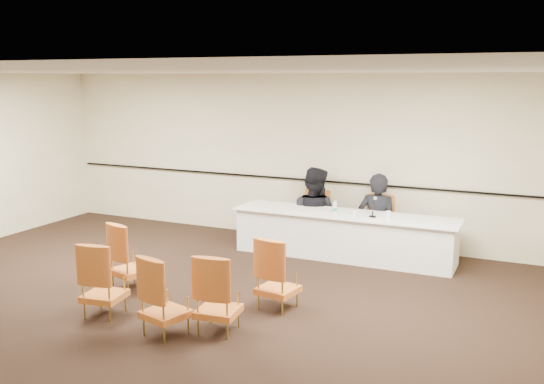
{
  "coord_description": "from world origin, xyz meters",
  "views": [
    {
      "loc": [
        4.15,
        -6.1,
        2.92
      ],
      "look_at": [
        0.12,
        2.6,
        1.1
      ],
      "focal_mm": 40.0,
      "sensor_mm": 36.0,
      "label": 1
    }
  ],
  "objects_px": {
    "aud_chair_back_left": "(104,278)",
    "aud_chair_back_right": "(218,293)",
    "microphone": "(373,208)",
    "panelist_main_chair": "(377,224)",
    "coffee_cup": "(388,215)",
    "panel_table": "(344,235)",
    "aud_chair_front_right": "(278,273)",
    "water_bottle": "(335,207)",
    "panelist_main": "(377,227)",
    "drinking_glass": "(354,213)",
    "panelist_second": "(314,221)",
    "aud_chair_front_left": "(130,255)",
    "aud_chair_back_mid": "(165,295)",
    "panelist_second_chair": "(314,218)"
  },
  "relations": [
    {
      "from": "water_bottle",
      "to": "aud_chair_front_right",
      "type": "xyz_separation_m",
      "value": [
        0.09,
        -2.46,
        -0.37
      ]
    },
    {
      "from": "coffee_cup",
      "to": "panelist_second",
      "type": "bearing_deg",
      "value": 156.98
    },
    {
      "from": "aud_chair_back_mid",
      "to": "panelist_second_chair",
      "type": "bearing_deg",
      "value": 102.89
    },
    {
      "from": "aud_chair_front_left",
      "to": "aud_chair_back_left",
      "type": "bearing_deg",
      "value": -54.21
    },
    {
      "from": "panel_table",
      "to": "aud_chair_back_left",
      "type": "height_order",
      "value": "aud_chair_back_left"
    },
    {
      "from": "aud_chair_front_right",
      "to": "aud_chair_back_mid",
      "type": "bearing_deg",
      "value": -115.09
    },
    {
      "from": "panelist_main_chair",
      "to": "panelist_second_chair",
      "type": "bearing_deg",
      "value": 180.0
    },
    {
      "from": "aud_chair_front_right",
      "to": "water_bottle",
      "type": "bearing_deg",
      "value": 100.67
    },
    {
      "from": "coffee_cup",
      "to": "aud_chair_front_left",
      "type": "xyz_separation_m",
      "value": [
        -3.0,
        -2.59,
        -0.33
      ]
    },
    {
      "from": "aud_chair_back_left",
      "to": "coffee_cup",
      "type": "bearing_deg",
      "value": 44.78
    },
    {
      "from": "panelist_second",
      "to": "coffee_cup",
      "type": "relative_size",
      "value": 15.11
    },
    {
      "from": "drinking_glass",
      "to": "aud_chair_front_right",
      "type": "bearing_deg",
      "value": -95.93
    },
    {
      "from": "panelist_second",
      "to": "panelist_second_chair",
      "type": "height_order",
      "value": "panelist_second"
    },
    {
      "from": "microphone",
      "to": "aud_chair_back_right",
      "type": "relative_size",
      "value": 0.33
    },
    {
      "from": "panelist_main_chair",
      "to": "panelist_second",
      "type": "relative_size",
      "value": 0.49
    },
    {
      "from": "coffee_cup",
      "to": "aud_chair_back_left",
      "type": "relative_size",
      "value": 0.13
    },
    {
      "from": "panelist_second_chair",
      "to": "panelist_main_chair",
      "type": "bearing_deg",
      "value": -0.0
    },
    {
      "from": "drinking_glass",
      "to": "aud_chair_front_right",
      "type": "height_order",
      "value": "aud_chair_front_right"
    },
    {
      "from": "aud_chair_back_left",
      "to": "aud_chair_back_right",
      "type": "height_order",
      "value": "same"
    },
    {
      "from": "panel_table",
      "to": "aud_chair_front_right",
      "type": "height_order",
      "value": "aud_chair_front_right"
    },
    {
      "from": "panelist_main",
      "to": "drinking_glass",
      "type": "bearing_deg",
      "value": 70.43
    },
    {
      "from": "water_bottle",
      "to": "aud_chair_front_left",
      "type": "distance_m",
      "value": 3.39
    },
    {
      "from": "panelist_second_chair",
      "to": "aud_chair_front_left",
      "type": "relative_size",
      "value": 1.0
    },
    {
      "from": "drinking_glass",
      "to": "aud_chair_back_mid",
      "type": "bearing_deg",
      "value": -106.56
    },
    {
      "from": "panel_table",
      "to": "panelist_main",
      "type": "relative_size",
      "value": 1.99
    },
    {
      "from": "aud_chair_back_left",
      "to": "aud_chair_back_mid",
      "type": "bearing_deg",
      "value": -17.09
    },
    {
      "from": "panel_table",
      "to": "panelist_second_chair",
      "type": "height_order",
      "value": "panelist_second_chair"
    },
    {
      "from": "aud_chair_front_left",
      "to": "water_bottle",
      "type": "bearing_deg",
      "value": 68.12
    },
    {
      "from": "panelist_main_chair",
      "to": "microphone",
      "type": "distance_m",
      "value": 0.77
    },
    {
      "from": "panel_table",
      "to": "panelist_main_chair",
      "type": "xyz_separation_m",
      "value": [
        0.4,
        0.56,
        0.1
      ]
    },
    {
      "from": "microphone",
      "to": "aud_chair_front_right",
      "type": "height_order",
      "value": "microphone"
    },
    {
      "from": "panelist_main_chair",
      "to": "panelist_second_chair",
      "type": "distance_m",
      "value": 1.15
    },
    {
      "from": "panelist_main",
      "to": "drinking_glass",
      "type": "distance_m",
      "value": 0.78
    },
    {
      "from": "drinking_glass",
      "to": "water_bottle",
      "type": "bearing_deg",
      "value": 171.07
    },
    {
      "from": "panelist_second",
      "to": "aud_chair_back_mid",
      "type": "relative_size",
      "value": 2.03
    },
    {
      "from": "panelist_main",
      "to": "coffee_cup",
      "type": "relative_size",
      "value": 14.55
    },
    {
      "from": "panelist_main_chair",
      "to": "coffee_cup",
      "type": "bearing_deg",
      "value": -62.72
    },
    {
      "from": "water_bottle",
      "to": "coffee_cup",
      "type": "xyz_separation_m",
      "value": [
        0.9,
        -0.05,
        -0.04
      ]
    },
    {
      "from": "panelist_main",
      "to": "aud_chair_back_left",
      "type": "height_order",
      "value": "panelist_main"
    },
    {
      "from": "microphone",
      "to": "aud_chair_back_mid",
      "type": "distance_m",
      "value": 3.98
    },
    {
      "from": "panel_table",
      "to": "aud_chair_back_mid",
      "type": "bearing_deg",
      "value": -104.1
    },
    {
      "from": "coffee_cup",
      "to": "aud_chair_front_right",
      "type": "xyz_separation_m",
      "value": [
        -0.8,
        -2.42,
        -0.33
      ]
    },
    {
      "from": "drinking_glass",
      "to": "aud_chair_front_right",
      "type": "distance_m",
      "value": 2.44
    },
    {
      "from": "panelist_main",
      "to": "drinking_glass",
      "type": "xyz_separation_m",
      "value": [
        -0.21,
        -0.65,
        0.36
      ]
    },
    {
      "from": "panel_table",
      "to": "water_bottle",
      "type": "xyz_separation_m",
      "value": [
        -0.15,
        -0.04,
        0.48
      ]
    },
    {
      "from": "coffee_cup",
      "to": "aud_chair_back_right",
      "type": "bearing_deg",
      "value": -108.59
    },
    {
      "from": "panel_table",
      "to": "aud_chair_front_right",
      "type": "xyz_separation_m",
      "value": [
        -0.06,
        -2.51,
        0.1
      ]
    },
    {
      "from": "panelist_main_chair",
      "to": "water_bottle",
      "type": "distance_m",
      "value": 0.9
    },
    {
      "from": "panelist_main",
      "to": "coffee_cup",
      "type": "distance_m",
      "value": 0.82
    },
    {
      "from": "panelist_main_chair",
      "to": "aud_chair_back_left",
      "type": "distance_m",
      "value": 4.78
    }
  ]
}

